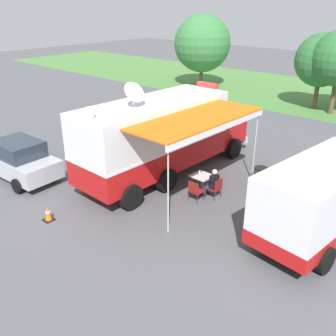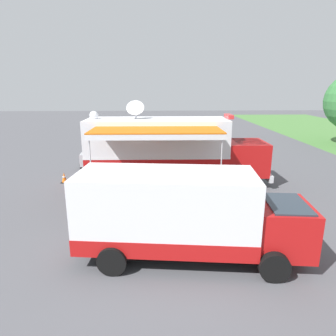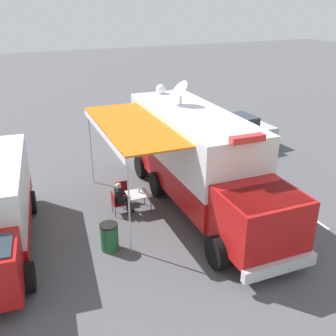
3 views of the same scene
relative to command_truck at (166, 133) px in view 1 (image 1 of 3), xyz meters
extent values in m
plane|color=#515156|center=(-0.04, -0.75, -1.94)|extent=(100.00, 100.00, 0.00)
cube|color=#4C7F3D|center=(-0.04, 19.99, -1.94)|extent=(80.00, 14.00, 0.01)
cube|color=silver|center=(-3.37, 1.04, -1.94)|extent=(0.19, 4.80, 0.01)
cube|color=#B71414|center=(-0.04, -0.75, -0.79)|extent=(2.61, 7.24, 1.10)
cube|color=white|center=(-0.04, -0.75, 0.61)|extent=(2.61, 7.24, 1.70)
cube|color=white|center=(-0.04, -0.75, -0.24)|extent=(2.63, 7.26, 0.10)
cube|color=#B71414|center=(0.02, 3.90, -0.49)|extent=(2.33, 2.13, 1.70)
cube|color=#28333D|center=(0.03, 4.10, 0.01)|extent=(2.17, 1.50, 0.70)
cube|color=silver|center=(0.04, 5.03, -1.39)|extent=(2.38, 0.24, 0.36)
cylinder|color=black|center=(-1.23, 3.72, -1.44)|extent=(0.31, 1.00, 1.00)
cylinder|color=black|center=(1.27, 3.68, -1.44)|extent=(0.31, 1.00, 1.00)
cylinder|color=black|center=(-1.30, -1.27, -1.44)|extent=(0.31, 1.00, 1.00)
cylinder|color=black|center=(1.20, -1.31, -1.44)|extent=(0.31, 1.00, 1.00)
cylinder|color=black|center=(-1.33, -3.25, -1.44)|extent=(0.31, 1.00, 1.00)
cylinder|color=black|center=(1.17, -3.29, -1.44)|extent=(0.31, 1.00, 1.00)
cube|color=white|center=(-0.04, -0.75, 1.51)|extent=(2.61, 7.24, 0.10)
cube|color=red|center=(0.01, 2.95, 1.68)|extent=(1.10, 0.30, 0.20)
cylinder|color=silver|center=(-0.06, -1.83, 1.78)|extent=(0.10, 0.10, 0.45)
cone|color=silver|center=(0.09, -1.83, 2.19)|extent=(0.73, 0.91, 0.81)
sphere|color=white|center=(-0.09, -3.95, 1.74)|extent=(0.44, 0.44, 0.44)
cube|color=orange|center=(2.31, -0.78, 1.31)|extent=(2.29, 5.79, 0.06)
cube|color=white|center=(3.37, -0.80, 1.17)|extent=(0.17, 5.76, 0.24)
cylinder|color=silver|center=(3.35, 1.93, -0.32)|extent=(0.05, 0.05, 3.25)
cylinder|color=silver|center=(3.26, -3.53, -0.32)|extent=(0.05, 0.05, 3.25)
cube|color=silver|center=(2.30, -0.37, -1.23)|extent=(0.81, 0.81, 0.03)
cylinder|color=#333338|center=(1.93, 0.00, -1.59)|extent=(0.03, 0.03, 0.70)
cylinder|color=#333338|center=(2.67, -0.01, -1.59)|extent=(0.03, 0.03, 0.70)
cylinder|color=#333338|center=(1.92, -0.74, -1.59)|extent=(0.03, 0.03, 0.70)
cylinder|color=#333338|center=(2.66, -0.75, -1.59)|extent=(0.03, 0.03, 0.70)
cylinder|color=silver|center=(2.23, -0.44, -1.11)|extent=(0.07, 0.07, 0.20)
cylinder|color=white|center=(2.23, -0.44, -1.00)|extent=(0.04, 0.04, 0.02)
cube|color=maroon|center=(3.00, -0.48, -1.52)|extent=(0.49, 0.49, 0.04)
cube|color=maroon|center=(3.22, -0.48, -1.29)|extent=(0.05, 0.48, 0.44)
cylinder|color=#333338|center=(2.77, -0.69, -1.73)|extent=(0.02, 0.02, 0.42)
cylinder|color=#333338|center=(2.78, -0.25, -1.73)|extent=(0.02, 0.02, 0.42)
cylinder|color=#333338|center=(3.21, -0.70, -1.73)|extent=(0.02, 0.02, 0.42)
cylinder|color=#333338|center=(3.22, -0.26, -1.73)|extent=(0.02, 0.02, 0.42)
cube|color=maroon|center=(2.63, -1.12, -1.52)|extent=(0.49, 0.49, 0.04)
cube|color=maroon|center=(2.63, -1.34, -1.29)|extent=(0.48, 0.05, 0.44)
cylinder|color=#333338|center=(2.41, -0.90, -1.73)|extent=(0.02, 0.02, 0.42)
cylinder|color=#333338|center=(2.85, -0.91, -1.73)|extent=(0.02, 0.02, 0.42)
cylinder|color=#333338|center=(2.41, -1.34, -1.73)|extent=(0.02, 0.02, 0.42)
cylinder|color=#333338|center=(2.85, -1.35, -1.73)|extent=(0.02, 0.02, 0.42)
cube|color=black|center=(3.00, -0.48, -1.22)|extent=(0.25, 0.36, 0.56)
sphere|color=beige|center=(3.00, -0.48, -0.80)|extent=(0.22, 0.22, 0.22)
cylinder|color=black|center=(2.87, -0.71, -1.18)|extent=(0.43, 0.10, 0.34)
cylinder|color=black|center=(2.88, -0.25, -1.18)|extent=(0.43, 0.10, 0.34)
cylinder|color=#2D334C|center=(2.82, -0.58, -1.50)|extent=(0.38, 0.14, 0.13)
cylinder|color=#2D334C|center=(2.64, -0.57, -1.73)|extent=(0.11, 0.11, 0.42)
cube|color=black|center=(2.58, -0.57, -1.91)|extent=(0.24, 0.10, 0.07)
cylinder|color=#2D334C|center=(2.82, -0.38, -1.50)|extent=(0.38, 0.14, 0.13)
cylinder|color=#2D334C|center=(2.64, -0.37, -1.73)|extent=(0.11, 0.11, 0.42)
cube|color=black|center=(2.58, -0.37, -1.91)|extent=(0.24, 0.10, 0.07)
cylinder|color=#235B33|center=(3.93, 1.58, -1.52)|extent=(0.56, 0.56, 0.85)
cylinder|color=black|center=(3.93, 1.58, -1.06)|extent=(0.57, 0.57, 0.06)
cube|color=black|center=(-0.46, -5.85, -1.93)|extent=(0.36, 0.36, 0.03)
cone|color=orange|center=(-0.46, -5.85, -1.64)|extent=(0.26, 0.26, 0.55)
cylinder|color=white|center=(-0.46, -5.85, -1.61)|extent=(0.17, 0.17, 0.06)
cube|color=white|center=(7.15, -0.51, -0.34)|extent=(2.65, 5.40, 2.20)
cube|color=#B71414|center=(7.15, -0.51, -1.19)|extent=(2.67, 5.42, 0.50)
cylinder|color=black|center=(6.43, 2.58, -1.52)|extent=(0.35, 0.86, 0.84)
cylinder|color=black|center=(5.95, -1.82, -1.52)|extent=(0.35, 0.86, 0.84)
cylinder|color=black|center=(8.03, -2.05, -1.52)|extent=(0.35, 0.86, 0.84)
cube|color=#B2B5BA|center=(-4.60, -4.69, -1.24)|extent=(4.29, 2.02, 0.76)
cube|color=#28333D|center=(-4.45, -4.68, -0.52)|extent=(2.18, 1.71, 0.68)
cylinder|color=black|center=(-5.95, -3.86, -1.62)|extent=(0.65, 0.25, 0.64)
cylinder|color=black|center=(-3.25, -5.52, -1.62)|extent=(0.65, 0.25, 0.64)
cylinder|color=black|center=(-3.35, -3.73, -1.62)|extent=(0.65, 0.25, 0.64)
cylinder|color=brown|center=(-10.45, 16.41, -0.90)|extent=(0.32, 0.32, 2.08)
sphere|color=#387A3D|center=(-10.45, 16.41, 1.89)|extent=(5.01, 5.01, 5.01)
cylinder|color=brown|center=(0.55, 15.77, -0.86)|extent=(0.32, 0.32, 2.16)
sphere|color=#2D6B33|center=(0.55, 15.77, 1.53)|extent=(3.73, 3.73, 3.73)
cylinder|color=brown|center=(1.97, 15.13, -0.70)|extent=(0.32, 0.32, 2.49)
camera|label=1|loc=(10.45, -11.57, 5.30)|focal=39.78mm
camera|label=2|loc=(15.50, -0.78, 3.18)|focal=32.22mm
camera|label=3|loc=(6.35, 11.97, 5.44)|focal=42.15mm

